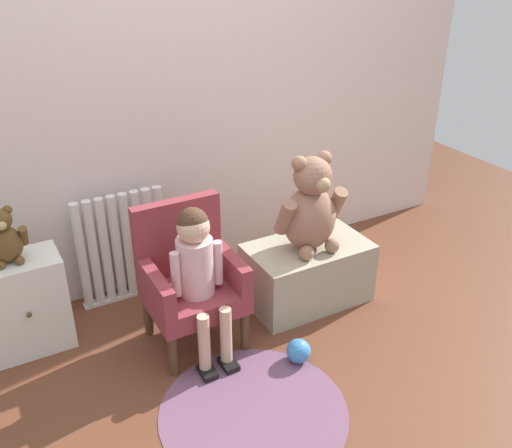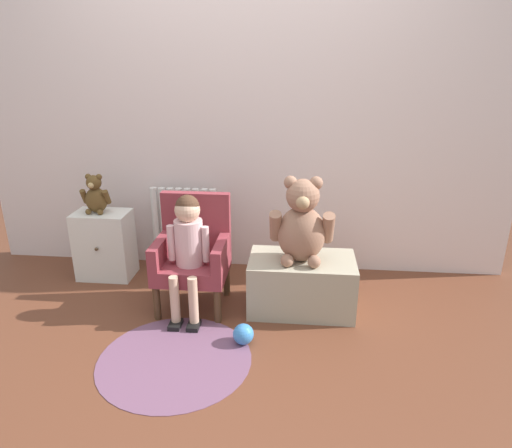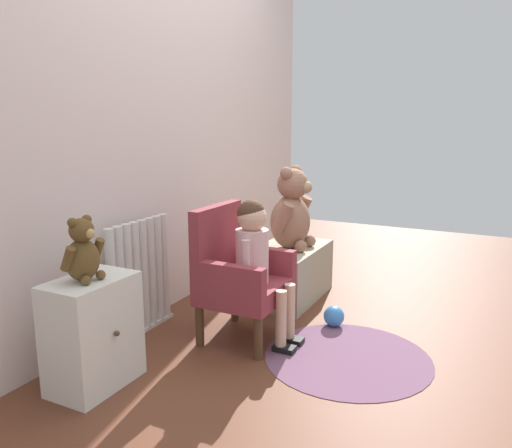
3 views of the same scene
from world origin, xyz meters
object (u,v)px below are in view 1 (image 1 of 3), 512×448
Objects in this scene: child_armchair at (189,277)px; low_bench at (307,273)px; small_dresser at (25,304)px; radiator at (123,248)px; toy_ball at (299,351)px; child_figure at (197,262)px; large_teddy_bear at (310,208)px; floor_rug at (254,411)px; small_teddy_bear at (4,238)px.

child_armchair is 0.71m from low_bench.
radiator is at bearing 18.85° from small_dresser.
child_figure is at bearing 139.95° from toy_ball.
child_armchair reaches higher than low_bench.
low_bench is 0.53m from toy_ball.
floor_rug is (-0.65, -0.58, -0.57)m from large_teddy_bear.
small_teddy_bear is (-1.41, 0.34, 0.04)m from large_teddy_bear.
toy_ball is at bearing 28.04° from floor_rug.
child_figure is at bearing -171.06° from low_bench.
child_armchair is at bearing -23.67° from small_dresser.
small_dresser is 0.79m from child_armchair.
small_dresser is at bearing 128.93° from floor_rug.
child_figure reaches higher than floor_rug.
radiator reaches higher than small_dresser.
toy_ball is at bearing -33.65° from small_teddy_bear.
radiator is 5.32× the size of toy_ball.
large_teddy_bear is at bearing -31.81° from radiator.
child_figure is 6.43× the size of toy_ball.
child_armchair is 0.63m from toy_ball.
floor_rug is at bearing -79.72° from radiator.
toy_ball is (0.34, 0.18, 0.06)m from floor_rug.
child_figure is 2.75× the size of small_teddy_bear.
child_figure is (0.72, -0.43, 0.25)m from small_dresser.
large_teddy_bear is at bearing -2.17° from child_armchair.
child_figure is at bearing -172.51° from large_teddy_bear.
low_bench is 0.80× the size of floor_rug.
large_teddy_bear reaches higher than low_bench.
child_figure is 0.68m from large_teddy_bear.
large_teddy_bear reaches higher than child_armchair.
toy_ball is (-0.30, -0.40, -0.51)m from large_teddy_bear.
child_figure is at bearing -30.11° from small_teddy_bear.
small_dresser is 0.75× the size of low_bench.
child_figure reaches higher than child_armchair.
child_armchair is at bearing 90.00° from child_figure.
small_dresser is 1.78× the size of small_teddy_bear.
large_teddy_bear is at bearing 41.73° from floor_rug.
radiator reaches higher than low_bench.
small_teddy_bear is at bearing 174.55° from small_dresser.
radiator is 0.77× the size of floor_rug.
small_dresser reaches higher than toy_ball.
small_teddy_bear is 1.34m from floor_rug.
small_dresser is at bearing -161.15° from radiator.
child_figure is at bearing -30.78° from small_dresser.
small_teddy_bear is (-0.57, -0.18, 0.30)m from radiator.
toy_ball is at bearing -40.05° from child_figure.
floor_rug is at bearing -87.93° from child_armchair.
low_bench is (0.68, 0.11, -0.32)m from child_figure.
small_dresser reaches higher than floor_rug.
child_armchair is 2.59× the size of small_teddy_bear.
large_teddy_bear is 1.46m from small_teddy_bear.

